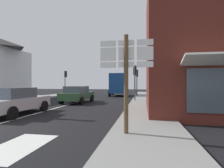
{
  "coord_description": "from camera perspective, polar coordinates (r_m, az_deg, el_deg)",
  "views": [
    {
      "loc": [
        5.95,
        -5.25,
        1.67
      ],
      "look_at": [
        3.21,
        10.35,
        1.66
      ],
      "focal_mm": 28.68,
      "sensor_mm": 36.0,
      "label": 1
    }
  ],
  "objects": [
    {
      "name": "lane_centre_stripe",
      "position": [
        12.84,
        -17.89,
        -7.43
      ],
      "size": [
        0.16,
        12.0,
        0.01
      ],
      "primitive_type": "cube",
      "color": "silver",
      "rests_on": "ground"
    },
    {
      "name": "traffic_light_far_left",
      "position": [
        26.7,
        -14.62,
        2.07
      ],
      "size": [
        0.3,
        0.49,
        3.54
      ],
      "color": "#47474C",
      "rests_on": "ground"
    },
    {
      "name": "sidewalk_right",
      "position": [
        13.35,
        10.66,
        -6.86
      ],
      "size": [
        2.51,
        44.0,
        0.14
      ],
      "primitive_type": "cube",
      "color": "gray",
      "rests_on": "ground"
    },
    {
      "name": "delivery_truck",
      "position": [
        24.88,
        2.22,
        -0.02
      ],
      "size": [
        2.7,
        5.11,
        3.05
      ],
      "color": "#19478C",
      "rests_on": "ground"
    },
    {
      "name": "traffic_light_far_right",
      "position": [
        22.55,
        7.95,
        2.28
      ],
      "size": [
        0.3,
        0.49,
        3.46
      ],
      "color": "#47474C",
      "rests_on": "ground"
    },
    {
      "name": "sedan_near",
      "position": [
        11.04,
        -28.59,
        -4.71
      ],
      "size": [
        1.97,
        4.2,
        1.47
      ],
      "color": "#B7BABF",
      "rests_on": "ground"
    },
    {
      "name": "traffic_light_near_right",
      "position": [
        17.08,
        7.31,
        2.9
      ],
      "size": [
        0.3,
        0.49,
        3.41
      ],
      "color": "#47474C",
      "rests_on": "ground"
    },
    {
      "name": "sedan_far",
      "position": [
        16.14,
        -10.98,
        -3.21
      ],
      "size": [
        2.07,
        4.25,
        1.47
      ],
      "color": "#2D5133",
      "rests_on": "ground"
    },
    {
      "name": "lane_turn_arrow",
      "position": [
        5.62,
        -27.65,
        -17.21
      ],
      "size": [
        1.2,
        2.2,
        0.01
      ],
      "primitive_type": "cube",
      "color": "silver",
      "rests_on": "ground"
    },
    {
      "name": "route_sign_post",
      "position": [
        5.6,
        4.54,
        3.41
      ],
      "size": [
        1.66,
        0.14,
        3.2
      ],
      "color": "brown",
      "rests_on": "ground"
    },
    {
      "name": "ground_plane",
      "position": [
        16.46,
        -11.33,
        -5.8
      ],
      "size": [
        80.0,
        80.0,
        0.0
      ],
      "primitive_type": "plane",
      "color": "black"
    }
  ]
}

